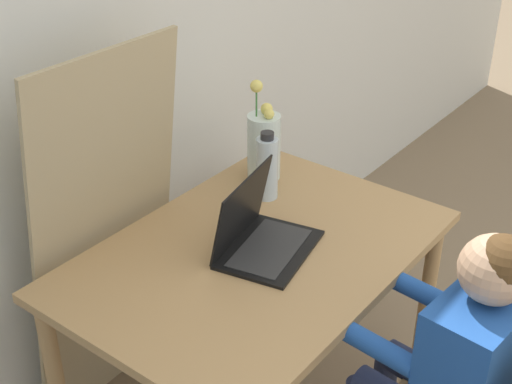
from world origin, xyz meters
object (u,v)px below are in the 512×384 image
laptop (258,233)px  water_bottle (267,167)px  flower_vase (264,144)px  person_seated (455,358)px

laptop → water_bottle: (0.25, 0.16, 0.06)m
laptop → water_bottle: size_ratio=1.51×
flower_vase → laptop: bearing=-145.1°
person_seated → flower_vase: 0.97m
person_seated → flower_vase: bearing=-107.3°
person_seated → water_bottle: bearing=-103.1°
laptop → water_bottle: bearing=20.0°
laptop → flower_vase: bearing=23.0°
laptop → water_bottle: water_bottle is taller
flower_vase → water_bottle: 0.14m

